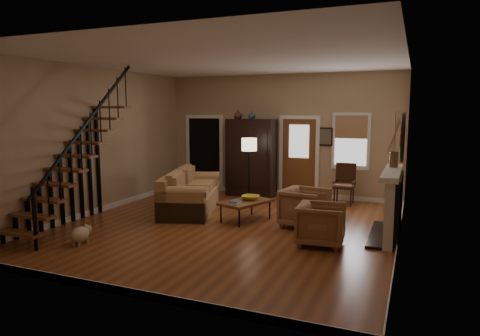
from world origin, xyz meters
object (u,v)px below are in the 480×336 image
at_px(armchair_left, 321,224).
at_px(armoire, 251,158).
at_px(armchair_right, 305,208).
at_px(side_chair, 344,184).
at_px(coffee_table, 246,211).
at_px(sofa, 191,192).
at_px(floor_lamp, 249,171).

bearing_deg(armchair_left, armoire, 32.30).
relative_size(armoire, armchair_left, 2.61).
bearing_deg(armoire, armchair_right, -50.30).
relative_size(armchair_right, side_chair, 0.85).
relative_size(coffee_table, armchair_left, 1.39).
relative_size(sofa, floor_lamp, 1.45).
relative_size(armoire, coffee_table, 1.87).
xyz_separation_m(armoire, sofa, (-0.62, -2.29, -0.60)).
height_order(armoire, floor_lamp, armoire).
xyz_separation_m(armoire, side_chair, (2.55, -0.20, -0.54)).
xyz_separation_m(armchair_left, side_chair, (-0.14, 3.42, 0.14)).
xyz_separation_m(armoire, coffee_table, (0.87, -2.59, -0.84)).
height_order(coffee_table, armchair_left, armchair_left).
xyz_separation_m(sofa, armchair_right, (2.77, -0.30, -0.05)).
bearing_deg(coffee_table, floor_lamp, 108.85).
distance_m(armchair_right, side_chair, 2.42).
height_order(armoire, armchair_right, armoire).
distance_m(armoire, side_chair, 2.61).
distance_m(armoire, floor_lamp, 1.08).
height_order(armoire, sofa, armoire).
distance_m(armoire, coffee_table, 2.86).
distance_m(armoire, sofa, 2.45).
xyz_separation_m(armchair_left, floor_lamp, (-2.37, 2.62, 0.46)).
distance_m(armoire, armchair_right, 3.43).
xyz_separation_m(armchair_right, side_chair, (0.40, 2.39, 0.12)).
xyz_separation_m(coffee_table, side_chair, (1.68, 2.39, 0.30)).
distance_m(armchair_left, side_chair, 3.43).
relative_size(coffee_table, armchair_right, 1.30).
distance_m(armchair_right, floor_lamp, 2.45).
xyz_separation_m(armoire, armchair_right, (2.15, -2.59, -0.66)).
xyz_separation_m(floor_lamp, side_chair, (2.22, 0.80, -0.32)).
height_order(armchair_right, side_chair, side_chair).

